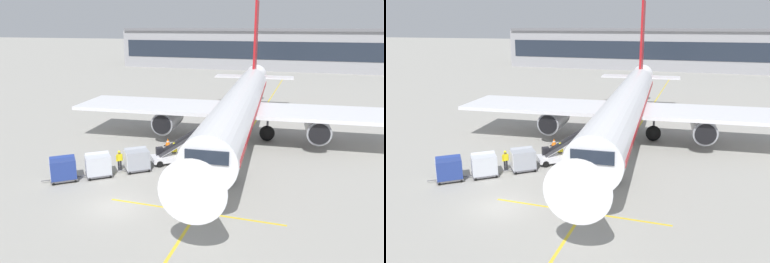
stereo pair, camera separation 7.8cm
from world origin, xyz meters
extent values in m
plane|color=#9E9B93|center=(0.00, 0.00, 0.00)|extent=(600.00, 600.00, 0.00)
cylinder|color=white|center=(5.24, 16.54, 3.97)|extent=(6.38, 34.96, 3.70)
cube|color=red|center=(5.24, 16.54, 3.97)|extent=(6.31, 33.58, 0.44)
cone|color=white|center=(6.73, -2.64, 3.97)|extent=(3.79, 3.96, 3.51)
cone|color=white|center=(3.67, 36.83, 4.25)|extent=(3.59, 6.15, 3.14)
cube|color=white|center=(-3.80, 16.71, 3.41)|extent=(17.01, 8.21, 0.36)
cylinder|color=#93969E|center=(-2.38, 16.12, 2.09)|extent=(2.64, 4.69, 2.29)
cylinder|color=black|center=(-2.20, 13.82, 2.09)|extent=(1.95, 0.27, 1.95)
cube|color=white|center=(14.15, 18.10, 3.41)|extent=(17.01, 8.21, 0.36)
cylinder|color=#93969E|center=(12.84, 17.30, 2.09)|extent=(2.64, 4.69, 2.29)
cylinder|color=black|center=(13.02, 15.00, 2.09)|extent=(1.95, 0.27, 1.95)
cube|color=red|center=(3.78, 35.35, 9.93)|extent=(0.60, 4.18, 10.43)
cube|color=white|center=(3.80, 35.06, 4.52)|extent=(11.42, 3.64, 0.20)
cube|color=#1E2633|center=(6.53, -0.06, 4.52)|extent=(2.71, 1.86, 0.81)
cylinder|color=#47474C|center=(6.05, 6.13, 1.46)|extent=(0.22, 0.22, 1.31)
sphere|color=black|center=(6.05, 6.13, 0.81)|extent=(1.61, 1.61, 1.61)
cylinder|color=#47474C|center=(2.34, 18.06, 1.46)|extent=(0.22, 0.22, 1.31)
sphere|color=black|center=(2.34, 18.06, 0.81)|extent=(1.61, 1.61, 1.61)
cylinder|color=#47474C|center=(7.87, 18.49, 1.46)|extent=(0.22, 0.22, 1.31)
sphere|color=black|center=(7.87, 18.49, 0.81)|extent=(1.61, 1.61, 1.61)
cube|color=silver|center=(0.61, 9.04, 0.50)|extent=(3.69, 3.28, 0.44)
cube|color=black|center=(-0.36, 8.78, 1.07)|extent=(0.81, 0.80, 0.70)
cylinder|color=#333338|center=(0.19, 9.18, 1.12)|extent=(0.08, 0.08, 0.80)
cube|color=silver|center=(1.52, 9.69, 1.90)|extent=(4.35, 3.48, 2.50)
cube|color=black|center=(1.52, 9.69, 1.99)|extent=(4.15, 3.28, 2.35)
cube|color=#333338|center=(1.78, 9.34, 2.02)|extent=(3.81, 2.76, 2.52)
cube|color=#333338|center=(1.27, 10.05, 2.02)|extent=(3.81, 2.76, 2.52)
cylinder|color=black|center=(2.01, 9.13, 0.28)|extent=(0.57, 0.49, 0.56)
cylinder|color=black|center=(1.15, 10.33, 0.28)|extent=(0.57, 0.49, 0.56)
cylinder|color=black|center=(0.07, 7.74, 0.28)|extent=(0.57, 0.49, 0.56)
cylinder|color=black|center=(-0.79, 8.94, 0.28)|extent=(0.57, 0.49, 0.56)
cube|color=#515156|center=(-1.45, 6.48, 0.21)|extent=(2.56, 2.50, 0.12)
cylinder|color=#4C4C51|center=(-2.50, 5.64, 0.20)|extent=(0.59, 0.49, 0.07)
cube|color=#9EA3AD|center=(-1.45, 6.48, 1.02)|extent=(2.42, 2.36, 1.50)
cube|color=#9EA3AD|center=(-1.70, 6.80, 1.54)|extent=(1.96, 1.79, 0.74)
cube|color=silver|center=(-2.20, 5.88, 1.02)|extent=(0.92, 1.15, 1.38)
sphere|color=black|center=(-2.50, 6.52, 0.15)|extent=(0.30, 0.30, 0.30)
sphere|color=black|center=(-1.65, 5.45, 0.15)|extent=(0.30, 0.30, 0.30)
sphere|color=black|center=(-1.24, 7.51, 0.15)|extent=(0.30, 0.30, 0.30)
sphere|color=black|center=(-0.40, 6.45, 0.15)|extent=(0.30, 0.30, 0.30)
cube|color=#515156|center=(-3.85, 4.37, 0.21)|extent=(2.56, 2.50, 0.12)
cylinder|color=#4C4C51|center=(-4.91, 3.53, 0.20)|extent=(0.59, 0.49, 0.07)
cube|color=silver|center=(-3.85, 4.37, 1.02)|extent=(2.42, 2.36, 1.50)
cube|color=silver|center=(-4.11, 4.69, 1.54)|extent=(1.96, 1.79, 0.74)
cube|color=silver|center=(-4.60, 3.77, 1.02)|extent=(0.92, 1.15, 1.38)
sphere|color=black|center=(-4.90, 4.40, 0.15)|extent=(0.30, 0.30, 0.30)
sphere|color=black|center=(-4.05, 3.34, 0.15)|extent=(0.30, 0.30, 0.30)
sphere|color=black|center=(-3.64, 5.40, 0.15)|extent=(0.30, 0.30, 0.30)
sphere|color=black|center=(-2.80, 4.33, 0.15)|extent=(0.30, 0.30, 0.30)
cube|color=#515156|center=(-6.00, 2.75, 0.21)|extent=(2.56, 2.50, 0.12)
cylinder|color=#4C4C51|center=(-7.06, 1.91, 0.20)|extent=(0.59, 0.49, 0.07)
cube|color=navy|center=(-6.00, 2.75, 1.02)|extent=(2.42, 2.36, 1.50)
cube|color=navy|center=(-6.26, 3.07, 1.54)|extent=(1.96, 1.79, 0.74)
cube|color=silver|center=(-6.76, 2.15, 1.02)|extent=(0.92, 1.15, 1.38)
sphere|color=black|center=(-7.05, 2.79, 0.15)|extent=(0.30, 0.30, 0.30)
sphere|color=black|center=(-6.20, 1.72, 0.15)|extent=(0.30, 0.30, 0.30)
sphere|color=black|center=(-5.80, 3.78, 0.15)|extent=(0.30, 0.30, 0.30)
sphere|color=black|center=(-4.95, 2.72, 0.15)|extent=(0.30, 0.30, 0.30)
cylinder|color=#514C42|center=(0.60, 9.58, 0.43)|extent=(0.15, 0.15, 0.86)
cylinder|color=#514C42|center=(0.76, 9.67, 0.43)|extent=(0.15, 0.15, 0.86)
cube|color=yellow|center=(0.68, 9.62, 1.15)|extent=(0.45, 0.40, 0.58)
cube|color=white|center=(0.62, 9.73, 1.15)|extent=(0.30, 0.19, 0.08)
sphere|color=tan|center=(0.68, 9.62, 1.56)|extent=(0.21, 0.21, 0.21)
sphere|color=yellow|center=(0.68, 9.62, 1.63)|extent=(0.23, 0.23, 0.23)
cylinder|color=yellow|center=(0.48, 9.50, 1.10)|extent=(0.09, 0.09, 0.56)
cylinder|color=yellow|center=(0.89, 9.75, 1.10)|extent=(0.09, 0.09, 0.56)
cylinder|color=black|center=(-2.94, 6.02, 0.43)|extent=(0.15, 0.15, 0.86)
cylinder|color=black|center=(-2.81, 6.15, 0.43)|extent=(0.15, 0.15, 0.86)
cube|color=yellow|center=(-2.87, 6.08, 1.15)|extent=(0.44, 0.44, 0.58)
cube|color=white|center=(-2.96, 6.17, 1.15)|extent=(0.24, 0.25, 0.08)
sphere|color=brown|center=(-2.87, 6.08, 1.56)|extent=(0.21, 0.21, 0.21)
sphere|color=yellow|center=(-2.87, 6.08, 1.63)|extent=(0.23, 0.23, 0.23)
cylinder|color=yellow|center=(-3.04, 5.91, 1.10)|extent=(0.09, 0.09, 0.56)
cylinder|color=yellow|center=(-2.71, 6.25, 1.10)|extent=(0.09, 0.09, 0.56)
cylinder|color=black|center=(-0.68, 6.67, 0.43)|extent=(0.15, 0.15, 0.86)
cylinder|color=black|center=(-0.58, 6.52, 0.43)|extent=(0.15, 0.15, 0.86)
cube|color=yellow|center=(-0.63, 6.59, 1.15)|extent=(0.41, 0.45, 0.58)
cube|color=white|center=(-0.53, 6.66, 1.15)|extent=(0.19, 0.29, 0.08)
sphere|color=beige|center=(-0.63, 6.59, 1.56)|extent=(0.21, 0.21, 0.21)
sphere|color=yellow|center=(-0.63, 6.59, 1.63)|extent=(0.23, 0.23, 0.23)
cylinder|color=yellow|center=(-0.76, 6.80, 1.10)|extent=(0.09, 0.09, 0.56)
cylinder|color=yellow|center=(-0.50, 6.39, 1.10)|extent=(0.09, 0.09, 0.56)
cube|color=black|center=(-1.47, 13.63, 0.03)|extent=(0.67, 0.67, 0.05)
cone|color=orange|center=(-1.47, 13.63, 0.40)|extent=(0.54, 0.54, 0.71)
cylinder|color=white|center=(-1.47, 13.63, 0.44)|extent=(0.30, 0.30, 0.08)
cube|color=yellow|center=(5.53, 16.54, 0.00)|extent=(0.20, 110.00, 0.01)
cube|color=yellow|center=(5.24, 0.90, 0.00)|extent=(12.00, 0.20, 0.01)
cube|color=#939399|center=(7.98, 92.54, 5.14)|extent=(99.32, 21.16, 10.28)
cube|color=#1E2633|center=(7.98, 81.90, 5.40)|extent=(96.34, 0.10, 4.63)
cube|color=slate|center=(7.98, 90.42, 10.63)|extent=(98.32, 17.99, 0.70)
camera|label=1|loc=(12.00, -20.57, 11.78)|focal=35.49mm
camera|label=2|loc=(12.08, -20.55, 11.78)|focal=35.49mm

